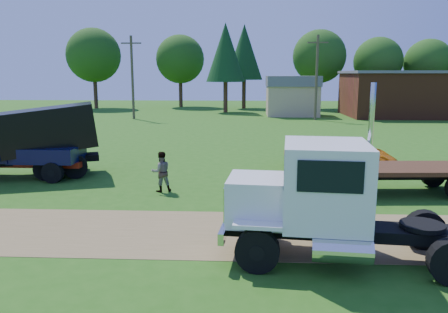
{
  "coord_description": "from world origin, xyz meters",
  "views": [
    {
      "loc": [
        -1.64,
        -12.97,
        4.9
      ],
      "look_at": [
        -2.48,
        4.48,
        1.6
      ],
      "focal_mm": 35.0,
      "sensor_mm": 36.0,
      "label": 1
    }
  ],
  "objects_px": {
    "navy_truck": "(12,150)",
    "flatbed_trailer": "(386,173)",
    "white_semi_tractor": "(328,201)",
    "black_dump_truck": "(17,138)",
    "orange_pickup": "(340,155)"
  },
  "relations": [
    {
      "from": "white_semi_tractor",
      "to": "flatbed_trailer",
      "type": "xyz_separation_m",
      "value": [
        3.68,
        6.8,
        -0.72
      ]
    },
    {
      "from": "white_semi_tractor",
      "to": "navy_truck",
      "type": "height_order",
      "value": "white_semi_tractor"
    },
    {
      "from": "navy_truck",
      "to": "flatbed_trailer",
      "type": "relative_size",
      "value": 0.75
    },
    {
      "from": "white_semi_tractor",
      "to": "navy_truck",
      "type": "distance_m",
      "value": 15.93
    },
    {
      "from": "navy_truck",
      "to": "white_semi_tractor",
      "type": "bearing_deg",
      "value": -33.19
    },
    {
      "from": "white_semi_tractor",
      "to": "black_dump_truck",
      "type": "bearing_deg",
      "value": 151.41
    },
    {
      "from": "white_semi_tractor",
      "to": "flatbed_trailer",
      "type": "distance_m",
      "value": 7.77
    },
    {
      "from": "navy_truck",
      "to": "flatbed_trailer",
      "type": "height_order",
      "value": "navy_truck"
    },
    {
      "from": "navy_truck",
      "to": "flatbed_trailer",
      "type": "bearing_deg",
      "value": -6.4
    },
    {
      "from": "black_dump_truck",
      "to": "orange_pickup",
      "type": "relative_size",
      "value": 1.46
    },
    {
      "from": "flatbed_trailer",
      "to": "black_dump_truck",
      "type": "bearing_deg",
      "value": 169.61
    },
    {
      "from": "black_dump_truck",
      "to": "white_semi_tractor",
      "type": "bearing_deg",
      "value": -55.04
    },
    {
      "from": "white_semi_tractor",
      "to": "navy_truck",
      "type": "relative_size",
      "value": 1.29
    },
    {
      "from": "navy_truck",
      "to": "orange_pickup",
      "type": "bearing_deg",
      "value": 9.58
    },
    {
      "from": "white_semi_tractor",
      "to": "black_dump_truck",
      "type": "xyz_separation_m",
      "value": [
        -13.05,
        8.87,
        0.34
      ]
    }
  ]
}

